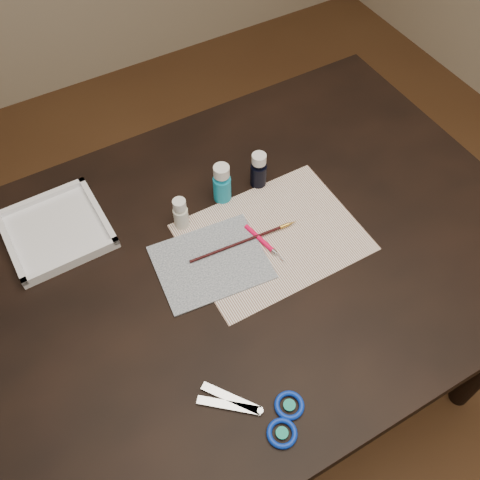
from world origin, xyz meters
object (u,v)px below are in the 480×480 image
paper (272,237)px  scissors (249,412)px  palette_tray (56,230)px  paint_bottle_white (181,213)px  paint_bottle_navy (259,170)px  canvas (211,262)px  paint_bottle_cyan (222,183)px

paper → scissors: size_ratio=1.80×
paper → palette_tray: size_ratio=1.78×
paper → paint_bottle_white: bearing=140.4°
paint_bottle_white → paint_bottle_navy: bearing=6.0°
scissors → palette_tray: 0.58m
paint_bottle_white → scissors: size_ratio=0.39×
paper → canvas: bearing=177.3°
palette_tray → canvas: bearing=-42.7°
paint_bottle_white → paint_bottle_cyan: (0.12, 0.02, 0.01)m
paper → scissors: (-0.24, -0.31, 0.00)m
paint_bottle_navy → paint_bottle_white: bearing=-174.0°
paper → paint_bottle_cyan: size_ratio=3.74×
paper → canvas: (-0.15, 0.01, 0.00)m
paint_bottle_white → paint_bottle_navy: 0.21m
paint_bottle_white → canvas: bearing=-86.4°
scissors → paper: bearing=-87.7°
palette_tray → scissors: bearing=-73.2°
canvas → scissors: bearing=-106.0°
paint_bottle_white → scissors: bearing=-100.7°
paper → palette_tray: palette_tray is taller
canvas → scissors: 0.33m
canvas → palette_tray: 0.35m
paper → palette_tray: (-0.41, 0.25, 0.01)m
paint_bottle_navy → palette_tray: (-0.46, 0.09, -0.03)m
paint_bottle_navy → scissors: (-0.29, -0.46, -0.04)m
canvas → paint_bottle_cyan: size_ratio=2.27×
scissors → canvas: bearing=-65.9°
paint_bottle_white → paper: bearing=-39.6°
paper → paint_bottle_navy: paint_bottle_navy is taller
canvas → paint_bottle_cyan: paint_bottle_cyan is taller
paint_bottle_cyan → palette_tray: bearing=166.2°
paint_bottle_white → scissors: 0.45m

